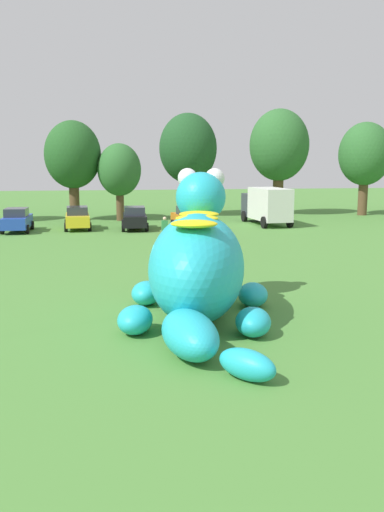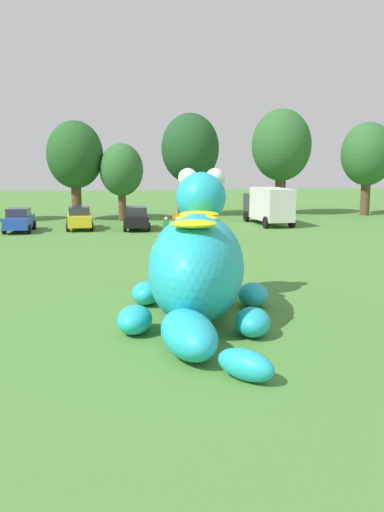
# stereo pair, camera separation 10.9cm
# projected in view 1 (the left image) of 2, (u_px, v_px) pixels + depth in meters

# --- Properties ---
(ground_plane) EXTENTS (160.00, 160.00, 0.00)m
(ground_plane) POSITION_uv_depth(u_px,v_px,m) (182.00, 314.00, 18.31)
(ground_plane) COLOR #4C8438
(giant_inflatable_creature) EXTENTS (5.60, 9.66, 4.81)m
(giant_inflatable_creature) POSITION_uv_depth(u_px,v_px,m) (197.00, 266.00, 17.48)
(giant_inflatable_creature) COLOR #23B2C6
(giant_inflatable_creature) RESTS_ON ground
(car_blue) EXTENTS (1.95, 4.11, 1.72)m
(car_blue) POSITION_uv_depth(u_px,v_px,m) (17.00, 220.00, 39.41)
(car_blue) COLOR #2347B7
(car_blue) RESTS_ON ground
(car_yellow) EXTENTS (2.12, 4.19, 1.72)m
(car_yellow) POSITION_uv_depth(u_px,v_px,m) (77.00, 218.00, 40.79)
(car_yellow) COLOR yellow
(car_yellow) RESTS_ON ground
(car_black) EXTENTS (2.03, 4.15, 1.72)m
(car_black) POSITION_uv_depth(u_px,v_px,m) (135.00, 218.00, 40.70)
(car_black) COLOR black
(car_black) RESTS_ON ground
(car_orange) EXTENTS (2.37, 4.30, 1.72)m
(car_orange) POSITION_uv_depth(u_px,v_px,m) (189.00, 218.00, 40.74)
(car_orange) COLOR orange
(car_orange) RESTS_ON ground
(box_truck) EXTENTS (2.78, 6.54, 2.95)m
(box_truck) POSITION_uv_depth(u_px,v_px,m) (266.00, 205.00, 43.78)
(box_truck) COLOR #333842
(box_truck) RESTS_ON ground
(tree_centre_left) EXTENTS (4.75, 4.75, 8.44)m
(tree_centre_left) POSITION_uv_depth(u_px,v_px,m) (73.00, 155.00, 46.29)
(tree_centre_left) COLOR brown
(tree_centre_left) RESTS_ON ground
(tree_centre) EXTENTS (3.68, 3.68, 6.53)m
(tree_centre) POSITION_uv_depth(u_px,v_px,m) (119.00, 170.00, 46.25)
(tree_centre) COLOR brown
(tree_centre) RESTS_ON ground
(tree_centre_right) EXTENTS (5.27, 5.27, 9.36)m
(tree_centre_right) POSITION_uv_depth(u_px,v_px,m) (188.00, 149.00, 49.95)
(tree_centre_right) COLOR brown
(tree_centre_right) RESTS_ON ground
(tree_mid_right) EXTENTS (5.55, 5.55, 9.85)m
(tree_mid_right) POSITION_uv_depth(u_px,v_px,m) (279.00, 146.00, 51.11)
(tree_mid_right) COLOR brown
(tree_mid_right) RESTS_ON ground
(tree_right) EXTENTS (4.86, 4.86, 8.62)m
(tree_right) POSITION_uv_depth(u_px,v_px,m) (365.00, 155.00, 50.81)
(tree_right) COLOR brown
(tree_right) RESTS_ON ground
(spectator_near_inflatable) EXTENTS (0.38, 0.26, 1.71)m
(spectator_near_inflatable) POSITION_uv_depth(u_px,v_px,m) (203.00, 229.00, 34.40)
(spectator_near_inflatable) COLOR black
(spectator_near_inflatable) RESTS_ON ground
(spectator_by_cars) EXTENTS (0.38, 0.26, 1.71)m
(spectator_by_cars) POSITION_uv_depth(u_px,v_px,m) (165.00, 231.00, 33.36)
(spectator_by_cars) COLOR #726656
(spectator_by_cars) RESTS_ON ground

